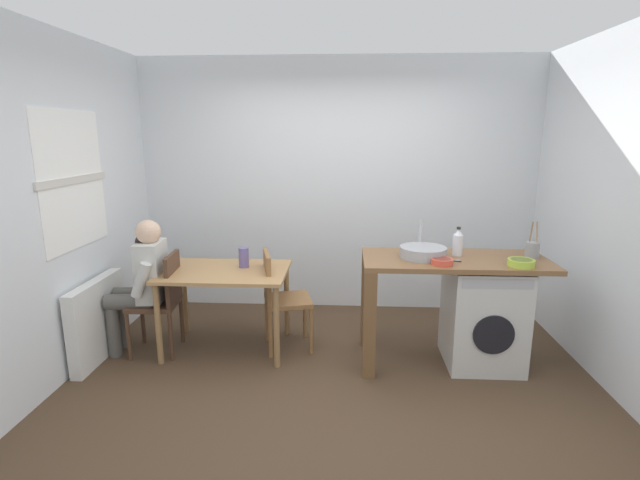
# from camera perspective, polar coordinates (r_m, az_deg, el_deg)

# --- Properties ---
(ground_plane) EXTENTS (5.46, 5.46, 0.00)m
(ground_plane) POSITION_cam_1_polar(r_m,az_deg,el_deg) (3.88, 1.35, -16.85)
(ground_plane) COLOR #4C3826
(wall_back) EXTENTS (4.60, 0.10, 2.70)m
(wall_back) POSITION_cam_1_polar(r_m,az_deg,el_deg) (5.15, 2.11, 6.48)
(wall_back) COLOR silver
(wall_back) RESTS_ON ground_plane
(wall_window_side) EXTENTS (0.12, 3.80, 2.70)m
(wall_window_side) POSITION_cam_1_polar(r_m,az_deg,el_deg) (4.10, -30.22, 3.12)
(wall_window_side) COLOR silver
(wall_window_side) RESTS_ON ground_plane
(wall_counter_side) EXTENTS (0.10, 3.80, 2.70)m
(wall_counter_side) POSITION_cam_1_polar(r_m,az_deg,el_deg) (3.98, 34.18, 2.36)
(wall_counter_side) COLOR silver
(wall_counter_side) RESTS_ON ground_plane
(radiator) EXTENTS (0.10, 0.80, 0.70)m
(radiator) POSITION_cam_1_polar(r_m,az_deg,el_deg) (4.52, -25.34, -8.78)
(radiator) COLOR white
(radiator) RESTS_ON ground_plane
(dining_table) EXTENTS (1.10, 0.76, 0.74)m
(dining_table) POSITION_cam_1_polar(r_m,az_deg,el_deg) (4.27, -11.38, -4.82)
(dining_table) COLOR tan
(dining_table) RESTS_ON ground_plane
(chair_person_seat) EXTENTS (0.43, 0.43, 0.90)m
(chair_person_seat) POSITION_cam_1_polar(r_m,az_deg,el_deg) (4.40, -18.55, -6.60)
(chair_person_seat) COLOR #4C3323
(chair_person_seat) RESTS_ON ground_plane
(chair_opposite) EXTENTS (0.49, 0.49, 0.90)m
(chair_opposite) POSITION_cam_1_polar(r_m,az_deg,el_deg) (4.25, -4.90, -6.63)
(chair_opposite) COLOR olive
(chair_opposite) RESTS_ON ground_plane
(seated_person) EXTENTS (0.52, 0.52, 1.20)m
(seated_person) POSITION_cam_1_polar(r_m,az_deg,el_deg) (4.40, -20.72, -4.52)
(seated_person) COLOR #595651
(seated_person) RESTS_ON ground_plane
(kitchen_counter) EXTENTS (1.50, 0.68, 0.92)m
(kitchen_counter) POSITION_cam_1_polar(r_m,az_deg,el_deg) (4.01, 12.95, -4.28)
(kitchen_counter) COLOR brown
(kitchen_counter) RESTS_ON ground_plane
(washing_machine) EXTENTS (0.60, 0.61, 0.86)m
(washing_machine) POSITION_cam_1_polar(r_m,az_deg,el_deg) (4.22, 19.14, -8.57)
(washing_machine) COLOR silver
(washing_machine) RESTS_ON ground_plane
(sink_basin) EXTENTS (0.38, 0.38, 0.09)m
(sink_basin) POSITION_cam_1_polar(r_m,az_deg,el_deg) (3.95, 12.36, -1.46)
(sink_basin) COLOR #9EA0A5
(sink_basin) RESTS_ON kitchen_counter
(tap) EXTENTS (0.02, 0.02, 0.28)m
(tap) POSITION_cam_1_polar(r_m,az_deg,el_deg) (4.10, 12.04, 0.45)
(tap) COLOR #B2B2B7
(tap) RESTS_ON kitchen_counter
(bottle_tall_green) EXTENTS (0.08, 0.08, 0.24)m
(bottle_tall_green) POSITION_cam_1_polar(r_m,az_deg,el_deg) (4.07, 16.34, -0.31)
(bottle_tall_green) COLOR silver
(bottle_tall_green) RESTS_ON kitchen_counter
(mixing_bowl) EXTENTS (0.17, 0.17, 0.05)m
(mixing_bowl) POSITION_cam_1_polar(r_m,az_deg,el_deg) (3.79, 14.54, -2.49)
(mixing_bowl) COLOR #D84C38
(mixing_bowl) RESTS_ON kitchen_counter
(utensil_crock) EXTENTS (0.11, 0.11, 0.30)m
(utensil_crock) POSITION_cam_1_polar(r_m,az_deg,el_deg) (4.23, 24.30, -1.04)
(utensil_crock) COLOR gray
(utensil_crock) RESTS_ON kitchen_counter
(colander) EXTENTS (0.20, 0.20, 0.06)m
(colander) POSITION_cam_1_polar(r_m,az_deg,el_deg) (3.93, 23.17, -2.52)
(colander) COLOR #A8C63D
(colander) RESTS_ON kitchen_counter
(vase) EXTENTS (0.09, 0.09, 0.18)m
(vase) POSITION_cam_1_polar(r_m,az_deg,el_deg) (4.28, -9.21, -2.10)
(vase) COLOR slate
(vase) RESTS_ON dining_table
(scissors) EXTENTS (0.15, 0.06, 0.01)m
(scissors) POSITION_cam_1_polar(r_m,az_deg,el_deg) (3.91, 15.63, -2.43)
(scissors) COLOR #B2B2B7
(scissors) RESTS_ON kitchen_counter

